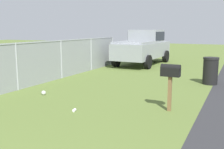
# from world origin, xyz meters

# --- Properties ---
(mailbox) EXTENTS (0.22, 0.50, 1.25)m
(mailbox) POSITION_xyz_m (6.66, -1.36, 0.99)
(mailbox) COLOR brown
(mailbox) RESTS_ON ground
(pickup_truck) EXTENTS (5.23, 2.31, 2.09)m
(pickup_truck) POSITION_xyz_m (15.51, 2.41, 1.10)
(pickup_truck) COLOR #93999E
(pickup_truck) RESTS_ON ground
(trash_bin) EXTENTS (0.59, 0.59, 1.06)m
(trash_bin) POSITION_xyz_m (10.79, -1.96, 0.53)
(trash_bin) COLOR black
(trash_bin) RESTS_ON ground
(fence_section) EXTENTS (12.98, 0.07, 1.67)m
(fence_section) POSITION_xyz_m (8.05, 4.06, 0.91)
(fence_section) COLOR #9EA3A8
(fence_section) RESTS_ON ground
(litter_cup_midfield_b) EXTENTS (0.11, 0.10, 0.08)m
(litter_cup_midfield_b) POSITION_xyz_m (5.51, 0.87, 0.04)
(litter_cup_midfield_b) COLOR white
(litter_cup_midfield_b) RESTS_ON ground
(litter_bag_midfield_a) EXTENTS (0.14, 0.14, 0.14)m
(litter_bag_midfield_a) POSITION_xyz_m (6.59, 2.79, 0.07)
(litter_bag_midfield_a) COLOR silver
(litter_bag_midfield_a) RESTS_ON ground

